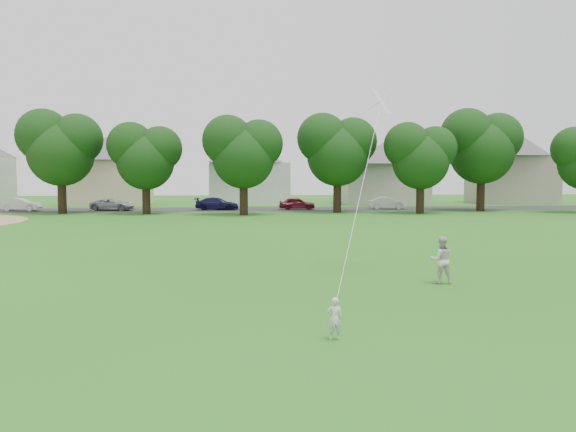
{
  "coord_description": "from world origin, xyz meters",
  "views": [
    {
      "loc": [
        -1.03,
        -14.15,
        3.51
      ],
      "look_at": [
        0.33,
        2.0,
        2.3
      ],
      "focal_mm": 35.0,
      "sensor_mm": 36.0,
      "label": 1
    }
  ],
  "objects": [
    {
      "name": "tree_row",
      "position": [
        4.9,
        36.16,
        6.08
      ],
      "size": [
        84.23,
        9.26,
        10.42
      ],
      "color": "black",
      "rests_on": "ground"
    },
    {
      "name": "street",
      "position": [
        0.0,
        42.0,
        0.01
      ],
      "size": [
        90.0,
        7.0,
        0.01
      ],
      "primitive_type": "cube",
      "color": "#2D2D30",
      "rests_on": "ground"
    },
    {
      "name": "toddler",
      "position": [
        0.94,
        -2.6,
        0.46
      ],
      "size": [
        0.34,
        0.23,
        0.92
      ],
      "primitive_type": "imported",
      "rotation": [
        0.0,
        0.0,
        3.1
      ],
      "color": "silver",
      "rests_on": "ground"
    },
    {
      "name": "older_boy",
      "position": [
        5.36,
        3.21,
        0.77
      ],
      "size": [
        0.79,
        0.63,
        1.53
      ],
      "primitive_type": "imported",
      "rotation": [
        0.0,
        0.0,
        3.07
      ],
      "color": "silver",
      "rests_on": "ground"
    },
    {
      "name": "ground",
      "position": [
        0.0,
        0.0,
        0.0
      ],
      "size": [
        160.0,
        160.0,
        0.0
      ],
      "primitive_type": "plane",
      "color": "#285F15",
      "rests_on": "ground"
    },
    {
      "name": "house_row",
      "position": [
        1.08,
        52.0,
        4.92
      ],
      "size": [
        76.82,
        14.04,
        10.43
      ],
      "color": "beige",
      "rests_on": "ground"
    },
    {
      "name": "parked_cars",
      "position": [
        -7.72,
        41.0,
        0.6
      ],
      "size": [
        46.28,
        2.45,
        1.23
      ],
      "color": "black",
      "rests_on": "ground"
    },
    {
      "name": "kite",
      "position": [
        2.43,
        1.43,
        3.37
      ],
      "size": [
        1.98,
        4.63,
        10.16
      ],
      "color": "white",
      "rests_on": "ground"
    }
  ]
}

